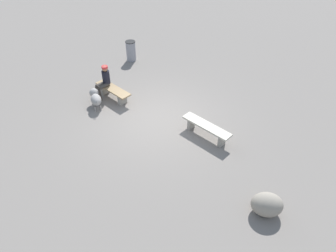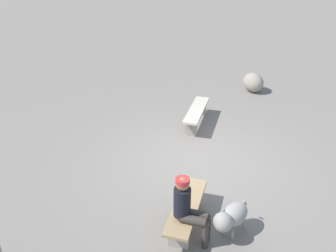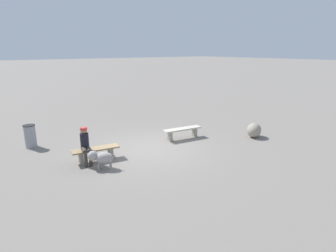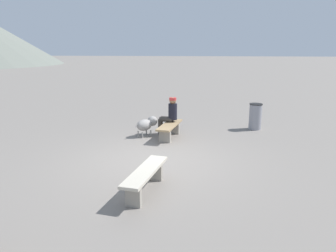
{
  "view_description": "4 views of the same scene",
  "coord_description": "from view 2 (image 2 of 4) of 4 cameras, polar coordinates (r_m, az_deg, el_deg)",
  "views": [
    {
      "loc": [
        -5.21,
        6.85,
        6.6
      ],
      "look_at": [
        -0.85,
        0.53,
        0.42
      ],
      "focal_mm": 32.94,
      "sensor_mm": 36.0,
      "label": 1
    },
    {
      "loc": [
        7.22,
        0.15,
        4.65
      ],
      "look_at": [
        -0.6,
        -0.79,
        0.57
      ],
      "focal_mm": 39.43,
      "sensor_mm": 36.0,
      "label": 2
    },
    {
      "loc": [
        5.63,
        8.62,
        3.78
      ],
      "look_at": [
        -1.15,
        -0.26,
        0.68
      ],
      "focal_mm": 29.63,
      "sensor_mm": 36.0,
      "label": 3
    },
    {
      "loc": [
        -7.68,
        -1.39,
        2.81
      ],
      "look_at": [
        1.88,
        -0.11,
        0.45
      ],
      "focal_mm": 34.13,
      "sensor_mm": 36.0,
      "label": 4
    }
  ],
  "objects": [
    {
      "name": "dog",
      "position": [
        6.53,
        9.74,
        -13.66
      ],
      "size": [
        0.81,
        0.7,
        0.62
      ],
      "rotation": [
        0.0,
        0.0,
        5.67
      ],
      "color": "gray",
      "rests_on": "ground"
    },
    {
      "name": "bench_right",
      "position": [
        6.69,
        2.85,
        -13.0
      ],
      "size": [
        1.67,
        0.67,
        0.45
      ],
      "rotation": [
        0.0,
        0.0,
        -0.16
      ],
      "color": "gray",
      "rests_on": "ground"
    },
    {
      "name": "boulder",
      "position": [
        12.63,
        13.04,
        6.6
      ],
      "size": [
        0.99,
        0.91,
        0.63
      ],
      "primitive_type": "ellipsoid",
      "rotation": [
        0.0,
        0.0,
        5.2
      ],
      "color": "gray",
      "rests_on": "ground"
    },
    {
      "name": "ground",
      "position": [
        8.6,
        4.79,
        -5.66
      ],
      "size": [
        210.0,
        210.0,
        0.06
      ],
      "primitive_type": "cube",
      "color": "gray"
    },
    {
      "name": "bench_left",
      "position": [
        10.06,
        4.43,
        2.02
      ],
      "size": [
        1.78,
        0.65,
        0.47
      ],
      "rotation": [
        0.0,
        0.0,
        -0.16
      ],
      "color": "gray",
      "rests_on": "ground"
    },
    {
      "name": "seated_person",
      "position": [
        6.15,
        3.17,
        -12.33
      ],
      "size": [
        0.38,
        0.63,
        1.26
      ],
      "rotation": [
        0.0,
        0.0,
        -0.18
      ],
      "color": "black",
      "rests_on": "ground"
    }
  ]
}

